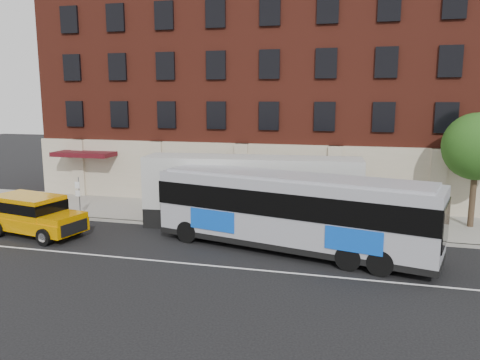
% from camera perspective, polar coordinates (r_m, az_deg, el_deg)
% --- Properties ---
extents(ground, '(120.00, 120.00, 0.00)m').
position_cam_1_polar(ground, '(20.81, -7.93, -10.27)').
color(ground, black).
rests_on(ground, ground).
extents(sidewalk, '(60.00, 6.00, 0.15)m').
position_cam_1_polar(sidewalk, '(28.93, -1.15, -4.19)').
color(sidewalk, '#9C998E').
rests_on(sidewalk, ground).
extents(kerb, '(60.00, 0.25, 0.15)m').
position_cam_1_polar(kerb, '(26.16, -2.92, -5.75)').
color(kerb, '#9C998E').
rests_on(kerb, ground).
extents(lane_line, '(60.00, 0.12, 0.01)m').
position_cam_1_polar(lane_line, '(21.24, -7.41, -9.81)').
color(lane_line, silver).
rests_on(lane_line, ground).
extents(building, '(30.00, 12.10, 15.00)m').
position_cam_1_polar(building, '(35.74, 2.27, 10.67)').
color(building, '#5E2116').
rests_on(building, sidewalk).
extents(sign_pole, '(0.30, 0.20, 2.50)m').
position_cam_1_polar(sign_pole, '(29.57, -18.79, -1.69)').
color(sign_pole, slate).
rests_on(sign_pole, ground).
extents(street_tree, '(3.60, 3.60, 6.20)m').
position_cam_1_polar(street_tree, '(28.27, 26.64, 3.33)').
color(street_tree, '#312518').
rests_on(street_tree, sidewalk).
extents(city_bus, '(13.53, 5.93, 3.63)m').
position_cam_1_polar(city_bus, '(22.20, 6.28, -3.54)').
color(city_bus, '#9D9EA6').
rests_on(city_bus, ground).
extents(yellow_suv, '(5.63, 3.18, 2.09)m').
position_cam_1_polar(yellow_suv, '(27.00, -23.64, -3.63)').
color(yellow_suv, '#D68900').
rests_on(yellow_suv, ground).
extents(shipping_container, '(11.97, 3.43, 3.94)m').
position_cam_1_polar(shipping_container, '(26.09, 1.44, -1.55)').
color(shipping_container, black).
rests_on(shipping_container, ground).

